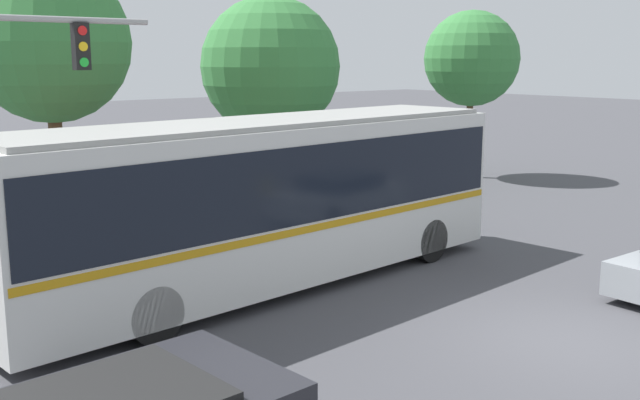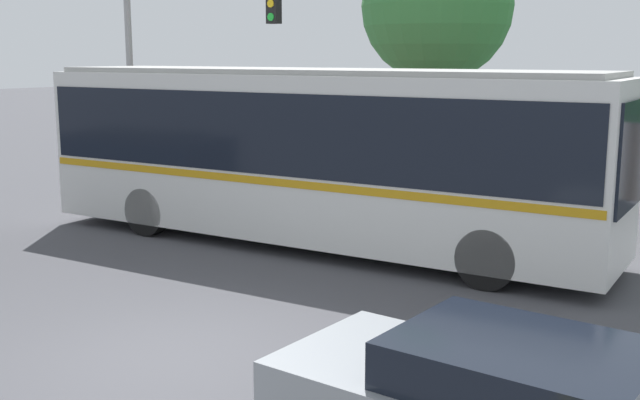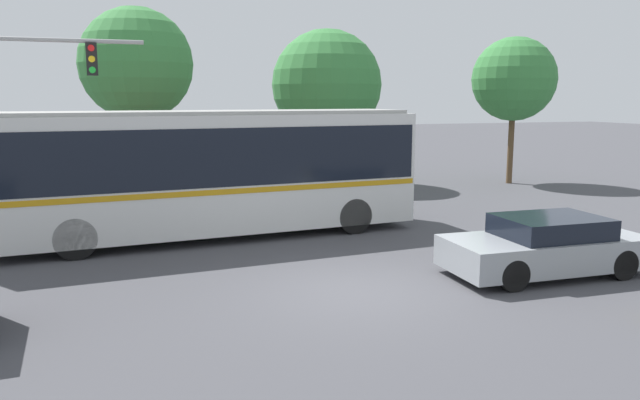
% 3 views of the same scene
% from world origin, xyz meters
% --- Properties ---
extents(ground_plane, '(140.00, 140.00, 0.00)m').
position_xyz_m(ground_plane, '(0.00, 0.00, 0.00)').
color(ground_plane, '#444449').
extents(city_bus, '(11.76, 3.31, 3.43)m').
position_xyz_m(city_bus, '(-2.03, 5.74, 1.95)').
color(city_bus, silver).
rests_on(city_bus, ground).
extents(traffic_light_pole, '(6.48, 0.24, 5.59)m').
position_xyz_m(traffic_light_pole, '(-7.95, 8.01, 3.87)').
color(traffic_light_pole, gray).
rests_on(traffic_light_pole, ground).
extents(flowering_hedge, '(7.55, 1.26, 1.47)m').
position_xyz_m(flowering_hedge, '(-1.96, 10.05, 0.72)').
color(flowering_hedge, '#286028').
rests_on(flowering_hedge, ground).
extents(street_tree_left, '(4.18, 4.18, 7.11)m').
position_xyz_m(street_tree_left, '(-3.33, 13.44, 4.99)').
color(street_tree_left, brown).
rests_on(street_tree_left, ground).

